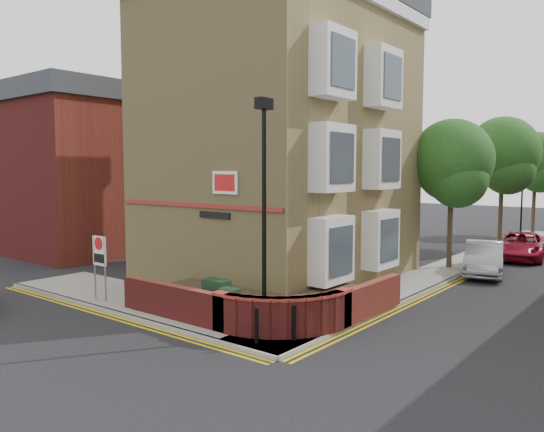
{
  "coord_description": "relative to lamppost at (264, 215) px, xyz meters",
  "views": [
    {
      "loc": [
        10.53,
        -9.69,
        4.54
      ],
      "look_at": [
        -0.36,
        4.0,
        3.01
      ],
      "focal_mm": 35.0,
      "sensor_mm": 36.0,
      "label": 1
    }
  ],
  "objects": [
    {
      "name": "ground",
      "position": [
        -1.6,
        -1.2,
        -3.34
      ],
      "size": [
        120.0,
        120.0,
        0.0
      ],
      "primitive_type": "plane",
      "color": "black",
      "rests_on": "ground"
    },
    {
      "name": "pavement_corner",
      "position": [
        -5.1,
        0.3,
        -3.28
      ],
      "size": [
        13.0,
        3.0,
        0.12
      ],
      "primitive_type": "cube",
      "color": "gray",
      "rests_on": "ground"
    },
    {
      "name": "pavement_main",
      "position": [
        0.4,
        14.8,
        -3.28
      ],
      "size": [
        2.0,
        32.0,
        0.12
      ],
      "primitive_type": "cube",
      "color": "gray",
      "rests_on": "ground"
    },
    {
      "name": "kerb_side",
      "position": [
        -5.1,
        -1.2,
        -3.28
      ],
      "size": [
        13.0,
        0.15,
        0.12
      ],
      "primitive_type": "cube",
      "color": "gray",
      "rests_on": "ground"
    },
    {
      "name": "kerb_main_near",
      "position": [
        1.4,
        14.8,
        -3.28
      ],
      "size": [
        0.15,
        32.0,
        0.12
      ],
      "primitive_type": "cube",
      "color": "gray",
      "rests_on": "ground"
    },
    {
      "name": "yellow_lines_side",
      "position": [
        -5.1,
        -1.45,
        -3.34
      ],
      "size": [
        13.0,
        0.28,
        0.01
      ],
      "primitive_type": "cube",
      "color": "gold",
      "rests_on": "ground"
    },
    {
      "name": "yellow_lines_main",
      "position": [
        1.65,
        14.8,
        -3.34
      ],
      "size": [
        0.28,
        32.0,
        0.01
      ],
      "primitive_type": "cube",
      "color": "gold",
      "rests_on": "ground"
    },
    {
      "name": "corner_building",
      "position": [
        -4.44,
        6.8,
        2.88
      ],
      "size": [
        8.95,
        10.4,
        13.6
      ],
      "color": "tan",
      "rests_on": "ground"
    },
    {
      "name": "garden_wall",
      "position": [
        -1.6,
        1.3,
        -3.34
      ],
      "size": [
        6.8,
        6.0,
        1.2
      ],
      "primitive_type": null,
      "color": "maroon",
      "rests_on": "ground"
    },
    {
      "name": "lamppost",
      "position": [
        0.0,
        0.0,
        0.0
      ],
      "size": [
        0.25,
        0.5,
        6.3
      ],
      "color": "black",
      "rests_on": "pavement_corner"
    },
    {
      "name": "utility_cabinet_large",
      "position": [
        -1.9,
        0.1,
        -2.62
      ],
      "size": [
        0.8,
        0.45,
        1.2
      ],
      "primitive_type": "cube",
      "color": "#16331A",
      "rests_on": "pavement_corner"
    },
    {
      "name": "utility_cabinet_small",
      "position": [
        -1.1,
        -0.2,
        -2.67
      ],
      "size": [
        0.55,
        0.4,
        1.1
      ],
      "primitive_type": "cube",
      "color": "#16331A",
      "rests_on": "pavement_corner"
    },
    {
      "name": "bollard_near",
      "position": [
        0.4,
        -0.8,
        -2.77
      ],
      "size": [
        0.11,
        0.11,
        0.9
      ],
      "primitive_type": "cylinder",
      "color": "black",
      "rests_on": "pavement_corner"
    },
    {
      "name": "bollard_far",
      "position": [
        1.0,
        -0.0,
        -2.77
      ],
      "size": [
        0.11,
        0.11,
        0.9
      ],
      "primitive_type": "cylinder",
      "color": "black",
      "rests_on": "pavement_corner"
    },
    {
      "name": "zone_sign",
      "position": [
        -6.6,
        -0.7,
        -1.7
      ],
      "size": [
        0.72,
        0.07,
        2.2
      ],
      "color": "slate",
      "rests_on": "pavement_corner"
    },
    {
      "name": "side_building",
      "position": [
        -16.6,
        6.8,
        1.2
      ],
      "size": [
        6.4,
        10.4,
        9.0
      ],
      "color": "maroon",
      "rests_on": "ground"
    },
    {
      "name": "tree_near",
      "position": [
        0.4,
        12.85,
        1.36
      ],
      "size": [
        3.64,
        3.65,
        6.7
      ],
      "color": "#382B1E",
      "rests_on": "pavement_main"
    },
    {
      "name": "tree_mid",
      "position": [
        0.4,
        20.85,
        1.85
      ],
      "size": [
        4.03,
        4.03,
        7.42
      ],
      "color": "#382B1E",
      "rests_on": "pavement_main"
    },
    {
      "name": "tree_far",
      "position": [
        0.4,
        28.85,
        1.57
      ],
      "size": [
        3.81,
        3.81,
        7.0
      ],
      "color": "#382B1E",
      "rests_on": "pavement_main"
    },
    {
      "name": "traffic_light_assembly",
      "position": [
        0.8,
        23.8,
        -0.56
      ],
      "size": [
        0.2,
        0.16,
        4.2
      ],
      "color": "black",
      "rests_on": "pavement_main"
    },
    {
      "name": "silver_car_near",
      "position": [
        2.0,
        12.58,
        -2.63
      ],
      "size": [
        2.61,
        4.58,
        1.43
      ],
      "primitive_type": "imported",
      "rotation": [
        0.0,
        0.0,
        0.27
      ],
      "color": "#93979A",
      "rests_on": "ground"
    },
    {
      "name": "red_car_main",
      "position": [
        2.21,
        17.98,
        -2.67
      ],
      "size": [
        2.87,
        5.13,
        1.36
      ],
      "primitive_type": "imported",
      "rotation": [
        0.0,
        0.0,
        0.13
      ],
      "color": "maroon",
      "rests_on": "ground"
    }
  ]
}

